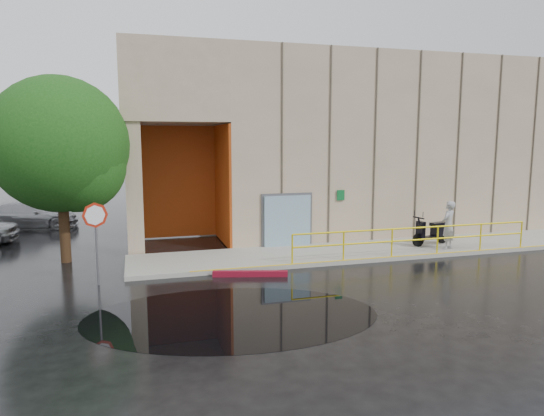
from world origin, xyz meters
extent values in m
plane|color=black|center=(0.00, 0.00, 0.00)|extent=(120.00, 120.00, 0.00)
cube|color=#99978B|center=(4.00, 4.50, 0.07)|extent=(20.00, 3.00, 0.15)
cube|color=tan|center=(6.00, 11.00, 4.00)|extent=(16.00, 10.00, 8.00)
cube|color=tan|center=(-4.00, 11.00, 6.50)|extent=(4.00, 10.00, 3.00)
cube|color=tan|center=(-5.60, 6.40, 2.50)|extent=(0.60, 0.60, 5.00)
cube|color=#B13C10|center=(-4.00, 9.50, 2.50)|extent=(3.80, 0.15, 4.90)
cube|color=#B13C10|center=(-2.05, 7.75, 2.50)|extent=(0.10, 3.50, 4.90)
cube|color=#91AEC5|center=(0.20, 5.88, 1.15)|extent=(1.90, 0.10, 2.00)
cube|color=slate|center=(0.20, 5.96, 1.15)|extent=(2.10, 0.06, 2.20)
cube|color=#0D5C28|center=(2.50, 5.94, 2.10)|extent=(0.32, 0.04, 0.42)
cylinder|color=yellow|center=(4.25, 3.15, 1.15)|extent=(9.50, 0.06, 0.06)
cylinder|color=yellow|center=(4.25, 3.15, 0.70)|extent=(9.50, 0.06, 0.06)
imported|color=#9E9EA2|center=(5.97, 3.61, 1.09)|extent=(0.82, 0.73, 1.87)
cylinder|color=black|center=(5.14, 4.31, 0.41)|extent=(0.54, 0.21, 0.53)
cylinder|color=black|center=(6.42, 4.57, 0.41)|extent=(0.54, 0.21, 0.53)
cylinder|color=slate|center=(-6.74, 2.88, 1.09)|extent=(0.07, 0.07, 2.19)
cylinder|color=#A9200E|center=(-6.74, 2.85, 2.14)|extent=(0.72, 0.30, 0.75)
cylinder|color=white|center=(-6.74, 2.82, 2.14)|extent=(0.56, 0.22, 0.60)
cube|color=maroon|center=(-2.13, 2.50, 0.09)|extent=(2.36, 0.80, 0.18)
cube|color=black|center=(-3.37, -0.79, 0.00)|extent=(7.91, 5.58, 0.01)
imported|color=#A5A6AC|center=(-10.64, 13.69, 0.66)|extent=(4.63, 2.06, 1.32)
cylinder|color=black|center=(-8.04, 6.12, 1.38)|extent=(0.36, 0.36, 2.77)
sphere|color=#235114|center=(-8.04, 6.12, 4.18)|extent=(4.71, 4.71, 4.71)
sphere|color=#235114|center=(-7.47, 5.91, 3.48)|extent=(3.30, 3.30, 3.30)
camera|label=1|loc=(-5.59, -12.16, 4.34)|focal=32.00mm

